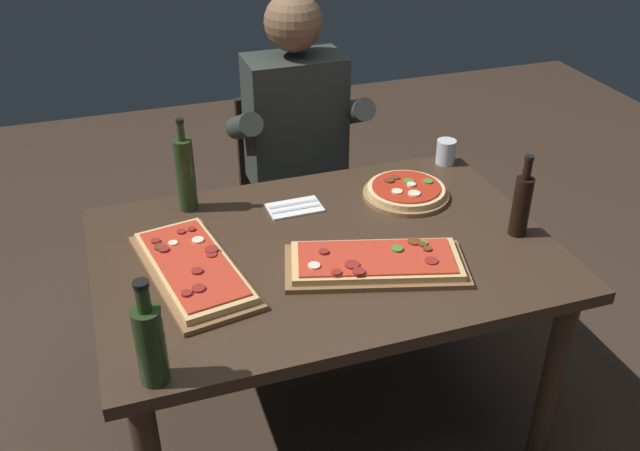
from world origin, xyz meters
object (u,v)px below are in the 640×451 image
object	(u,v)px
vinegar_bottle_green	(150,342)
dining_table	(325,273)
pizza_round_far	(406,192)
pizza_rectangular_front	(376,263)
wine_bottle_dark	(185,174)
pizza_rectangular_left	(193,268)
diner_chair	(292,188)
oil_bottle_amber	(522,204)
tumbler_near_camera	(446,152)
seated_diner	(299,145)

from	to	relation	value
vinegar_bottle_green	dining_table	bearing A→B (deg)	36.21
vinegar_bottle_green	pizza_round_far	bearing A→B (deg)	33.99
dining_table	pizza_rectangular_front	distance (m)	0.22
dining_table	wine_bottle_dark	bearing A→B (deg)	133.62
pizza_rectangular_left	diner_chair	xyz separation A→B (m)	(0.55, 0.87, -0.27)
pizza_rectangular_left	vinegar_bottle_green	xyz separation A→B (m)	(-0.16, -0.41, 0.10)
oil_bottle_amber	diner_chair	bearing A→B (deg)	115.46
pizza_rectangular_front	diner_chair	distance (m)	1.05
oil_bottle_amber	vinegar_bottle_green	distance (m)	1.21
tumbler_near_camera	seated_diner	distance (m)	0.58
seated_diner	pizza_round_far	bearing A→B (deg)	-66.23
pizza_rectangular_front	wine_bottle_dark	distance (m)	0.71
dining_table	pizza_rectangular_left	xyz separation A→B (m)	(-0.41, -0.01, 0.12)
pizza_rectangular_front	oil_bottle_amber	world-z (taller)	oil_bottle_amber
vinegar_bottle_green	wine_bottle_dark	bearing A→B (deg)	74.90
pizza_rectangular_front	tumbler_near_camera	size ratio (longest dim) A/B	6.28
wine_bottle_dark	tumbler_near_camera	distance (m)	0.98
dining_table	vinegar_bottle_green	xyz separation A→B (m)	(-0.57, -0.42, 0.21)
pizza_round_far	dining_table	bearing A→B (deg)	-149.66
pizza_rectangular_left	pizza_round_far	world-z (taller)	same
wine_bottle_dark	diner_chair	distance (m)	0.79
diner_chair	seated_diner	distance (m)	0.28
tumbler_near_camera	pizza_round_far	bearing A→B (deg)	-142.20
pizza_rectangular_left	seated_diner	size ratio (longest dim) A/B	0.42
pizza_round_far	vinegar_bottle_green	bearing A→B (deg)	-146.01
pizza_rectangular_left	diner_chair	distance (m)	1.06
pizza_rectangular_front	oil_bottle_amber	size ratio (longest dim) A/B	2.12
pizza_round_far	seated_diner	xyz separation A→B (m)	(-0.23, 0.52, -0.02)
dining_table	tumbler_near_camera	size ratio (longest dim) A/B	15.23
pizza_round_far	diner_chair	world-z (taller)	diner_chair
oil_bottle_amber	wine_bottle_dark	bearing A→B (deg)	152.91
dining_table	diner_chair	size ratio (longest dim) A/B	1.61
vinegar_bottle_green	diner_chair	size ratio (longest dim) A/B	0.33
wine_bottle_dark	vinegar_bottle_green	world-z (taller)	wine_bottle_dark
vinegar_bottle_green	tumbler_near_camera	xyz separation A→B (m)	(1.19, 0.83, -0.07)
pizza_rectangular_front	wine_bottle_dark	bearing A→B (deg)	130.95
pizza_round_far	wine_bottle_dark	bearing A→B (deg)	167.75
pizza_rectangular_front	tumbler_near_camera	bearing A→B (deg)	47.58
pizza_rectangular_front	pizza_rectangular_left	size ratio (longest dim) A/B	1.04
diner_chair	tumbler_near_camera	bearing A→B (deg)	-42.73
pizza_rectangular_left	dining_table	bearing A→B (deg)	1.62
wine_bottle_dark	diner_chair	world-z (taller)	wine_bottle_dark
oil_bottle_amber	dining_table	bearing A→B (deg)	169.03
vinegar_bottle_green	pizza_rectangular_front	bearing A→B (deg)	21.26
diner_chair	wine_bottle_dark	bearing A→B (deg)	-136.06
pizza_rectangular_front	vinegar_bottle_green	xyz separation A→B (m)	(-0.67, -0.26, 0.10)
oil_bottle_amber	seated_diner	bearing A→B (deg)	118.51
oil_bottle_amber	tumbler_near_camera	bearing A→B (deg)	88.17
dining_table	pizza_rectangular_left	bearing A→B (deg)	-178.38
oil_bottle_amber	vinegar_bottle_green	bearing A→B (deg)	-165.66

